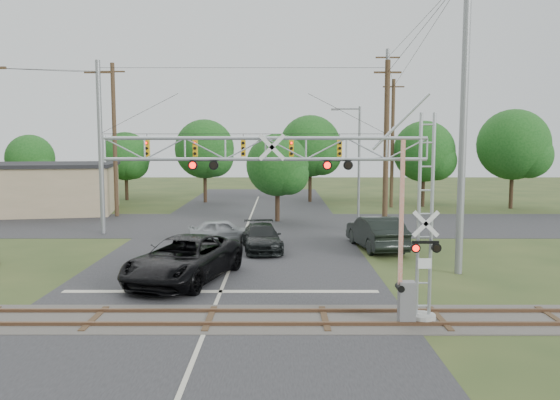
{
  "coord_description": "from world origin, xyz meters",
  "views": [
    {
      "loc": [
        2.45,
        -16.39,
        6.12
      ],
      "look_at": [
        2.44,
        7.5,
        3.6
      ],
      "focal_mm": 35.0,
      "sensor_mm": 36.0,
      "label": 1
    }
  ],
  "objects_px": {
    "commercial_building": "(5,188)",
    "streetlight": "(357,156)",
    "car_dark": "(262,237)",
    "crossing_gantry": "(328,194)",
    "pickup_black": "(184,259)",
    "traffic_signal_span": "(257,148)",
    "sedan_silver": "(223,231)"
  },
  "relations": [
    {
      "from": "sedan_silver",
      "to": "traffic_signal_span",
      "type": "bearing_deg",
      "value": -40.42
    },
    {
      "from": "crossing_gantry",
      "to": "car_dark",
      "type": "distance_m",
      "value": 13.41
    },
    {
      "from": "crossing_gantry",
      "to": "commercial_building",
      "type": "xyz_separation_m",
      "value": [
        -25.51,
        29.07,
        -2.26
      ]
    },
    {
      "from": "crossing_gantry",
      "to": "car_dark",
      "type": "bearing_deg",
      "value": 101.84
    },
    {
      "from": "commercial_building",
      "to": "streetlight",
      "type": "relative_size",
      "value": 2.21
    },
    {
      "from": "streetlight",
      "to": "sedan_silver",
      "type": "bearing_deg",
      "value": -131.04
    },
    {
      "from": "car_dark",
      "to": "commercial_building",
      "type": "relative_size",
      "value": 0.26
    },
    {
      "from": "traffic_signal_span",
      "to": "commercial_building",
      "type": "bearing_deg",
      "value": 154.44
    },
    {
      "from": "commercial_building",
      "to": "streetlight",
      "type": "height_order",
      "value": "streetlight"
    },
    {
      "from": "commercial_building",
      "to": "streetlight",
      "type": "bearing_deg",
      "value": -15.93
    },
    {
      "from": "commercial_building",
      "to": "streetlight",
      "type": "distance_m",
      "value": 30.41
    },
    {
      "from": "streetlight",
      "to": "commercial_building",
      "type": "bearing_deg",
      "value": 174.76
    },
    {
      "from": "pickup_black",
      "to": "commercial_building",
      "type": "height_order",
      "value": "commercial_building"
    },
    {
      "from": "traffic_signal_span",
      "to": "pickup_black",
      "type": "bearing_deg",
      "value": -102.23
    },
    {
      "from": "traffic_signal_span",
      "to": "streetlight",
      "type": "height_order",
      "value": "traffic_signal_span"
    },
    {
      "from": "car_dark",
      "to": "pickup_black",
      "type": "bearing_deg",
      "value": -121.79
    },
    {
      "from": "car_dark",
      "to": "streetlight",
      "type": "height_order",
      "value": "streetlight"
    },
    {
      "from": "streetlight",
      "to": "car_dark",
      "type": "bearing_deg",
      "value": -118.01
    },
    {
      "from": "pickup_black",
      "to": "streetlight",
      "type": "xyz_separation_m",
      "value": [
        10.49,
        20.59,
        4.06
      ]
    },
    {
      "from": "crossing_gantry",
      "to": "car_dark",
      "type": "height_order",
      "value": "crossing_gantry"
    },
    {
      "from": "crossing_gantry",
      "to": "streetlight",
      "type": "xyz_separation_m",
      "value": [
        4.63,
        26.3,
        0.62
      ]
    },
    {
      "from": "crossing_gantry",
      "to": "pickup_black",
      "type": "relative_size",
      "value": 1.59
    },
    {
      "from": "pickup_black",
      "to": "car_dark",
      "type": "height_order",
      "value": "pickup_black"
    },
    {
      "from": "crossing_gantry",
      "to": "traffic_signal_span",
      "type": "height_order",
      "value": "traffic_signal_span"
    },
    {
      "from": "car_dark",
      "to": "sedan_silver",
      "type": "relative_size",
      "value": 1.2
    },
    {
      "from": "sedan_silver",
      "to": "streetlight",
      "type": "bearing_deg",
      "value": -49.9
    },
    {
      "from": "car_dark",
      "to": "streetlight",
      "type": "relative_size",
      "value": 0.57
    },
    {
      "from": "car_dark",
      "to": "sedan_silver",
      "type": "height_order",
      "value": "car_dark"
    },
    {
      "from": "traffic_signal_span",
      "to": "pickup_black",
      "type": "relative_size",
      "value": 2.74
    },
    {
      "from": "sedan_silver",
      "to": "commercial_building",
      "type": "relative_size",
      "value": 0.21
    },
    {
      "from": "traffic_signal_span",
      "to": "sedan_silver",
      "type": "relative_size",
      "value": 4.54
    },
    {
      "from": "traffic_signal_span",
      "to": "commercial_building",
      "type": "distance_m",
      "value": 25.08
    }
  ]
}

